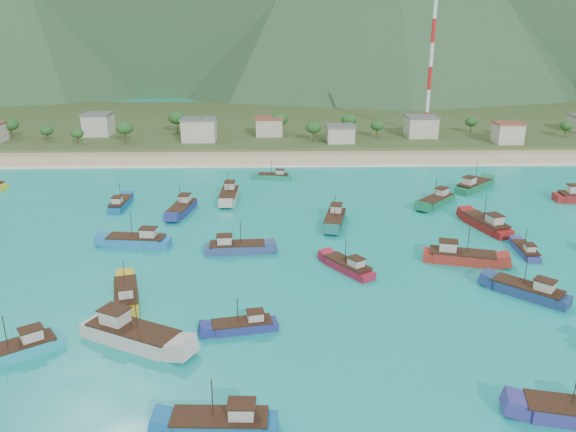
{
  "coord_description": "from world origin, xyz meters",
  "views": [
    {
      "loc": [
        -0.05,
        -82.51,
        37.48
      ],
      "look_at": [
        2.36,
        18.0,
        3.0
      ],
      "focal_mm": 35.0,
      "sensor_mm": 36.0,
      "label": 1
    }
  ],
  "objects_px": {
    "radio_tower": "(431,67)",
    "boat_23": "(120,204)",
    "boat_18": "(437,201)",
    "boat_22": "(229,196)",
    "boat_25": "(236,248)",
    "boat_3": "(182,209)",
    "boat_30": "(486,225)",
    "boat_5": "(529,292)",
    "boat_0": "(132,335)",
    "boat_21": "(461,257)",
    "boat_9": "(138,241)",
    "boat_12": "(473,186)",
    "boat_13": "(16,351)",
    "boat_26": "(274,177)",
    "boat_2": "(126,296)",
    "boat_14": "(335,220)",
    "boat_7": "(243,327)",
    "boat_10": "(222,424)",
    "boat_33": "(525,251)",
    "boat_29": "(348,267)"
  },
  "relations": [
    {
      "from": "radio_tower",
      "to": "boat_30",
      "type": "distance_m",
      "value": 93.5
    },
    {
      "from": "boat_23",
      "to": "boat_26",
      "type": "bearing_deg",
      "value": 35.95
    },
    {
      "from": "boat_23",
      "to": "boat_3",
      "type": "bearing_deg",
      "value": -13.92
    },
    {
      "from": "boat_7",
      "to": "boat_9",
      "type": "relative_size",
      "value": 0.77
    },
    {
      "from": "boat_21",
      "to": "boat_23",
      "type": "distance_m",
      "value": 71.25
    },
    {
      "from": "boat_9",
      "to": "boat_30",
      "type": "distance_m",
      "value": 65.58
    },
    {
      "from": "boat_18",
      "to": "boat_23",
      "type": "distance_m",
      "value": 68.76
    },
    {
      "from": "boat_0",
      "to": "boat_29",
      "type": "height_order",
      "value": "boat_0"
    },
    {
      "from": "boat_0",
      "to": "boat_22",
      "type": "distance_m",
      "value": 60.52
    },
    {
      "from": "boat_30",
      "to": "boat_10",
      "type": "bearing_deg",
      "value": -145.77
    },
    {
      "from": "boat_3",
      "to": "boat_10",
      "type": "bearing_deg",
      "value": 111.97
    },
    {
      "from": "boat_9",
      "to": "boat_10",
      "type": "relative_size",
      "value": 1.09
    },
    {
      "from": "boat_7",
      "to": "boat_26",
      "type": "relative_size",
      "value": 1.03
    },
    {
      "from": "boat_12",
      "to": "boat_5",
      "type": "bearing_deg",
      "value": -54.64
    },
    {
      "from": "boat_21",
      "to": "boat_12",
      "type": "bearing_deg",
      "value": 174.55
    },
    {
      "from": "radio_tower",
      "to": "boat_23",
      "type": "xyz_separation_m",
      "value": [
        -85.29,
        -74.52,
        -23.46
      ]
    },
    {
      "from": "boat_18",
      "to": "boat_26",
      "type": "height_order",
      "value": "boat_18"
    },
    {
      "from": "boat_14",
      "to": "boat_25",
      "type": "height_order",
      "value": "boat_14"
    },
    {
      "from": "boat_0",
      "to": "boat_33",
      "type": "xyz_separation_m",
      "value": [
        60.8,
        26.93,
        -0.57
      ]
    },
    {
      "from": "boat_2",
      "to": "boat_26",
      "type": "height_order",
      "value": "boat_2"
    },
    {
      "from": "boat_13",
      "to": "boat_21",
      "type": "bearing_deg",
      "value": -101.89
    },
    {
      "from": "boat_9",
      "to": "boat_23",
      "type": "distance_m",
      "value": 24.13
    },
    {
      "from": "boat_21",
      "to": "boat_22",
      "type": "bearing_deg",
      "value": -115.81
    },
    {
      "from": "radio_tower",
      "to": "boat_10",
      "type": "distance_m",
      "value": 158.08
    },
    {
      "from": "boat_7",
      "to": "boat_25",
      "type": "relative_size",
      "value": 0.83
    },
    {
      "from": "boat_18",
      "to": "boat_22",
      "type": "height_order",
      "value": "boat_22"
    },
    {
      "from": "boat_5",
      "to": "boat_3",
      "type": "bearing_deg",
      "value": 98.21
    },
    {
      "from": "boat_5",
      "to": "boat_7",
      "type": "distance_m",
      "value": 41.75
    },
    {
      "from": "boat_25",
      "to": "boat_3",
      "type": "bearing_deg",
      "value": -154.05
    },
    {
      "from": "boat_9",
      "to": "boat_25",
      "type": "distance_m",
      "value": 18.06
    },
    {
      "from": "boat_0",
      "to": "boat_26",
      "type": "xyz_separation_m",
      "value": [
        17.6,
        77.6,
        -0.53
      ]
    },
    {
      "from": "boat_25",
      "to": "boat_30",
      "type": "xyz_separation_m",
      "value": [
        47.47,
        10.53,
        0.15
      ]
    },
    {
      "from": "boat_13",
      "to": "boat_30",
      "type": "height_order",
      "value": "boat_30"
    },
    {
      "from": "boat_3",
      "to": "boat_14",
      "type": "bearing_deg",
      "value": 176.14
    },
    {
      "from": "boat_14",
      "to": "boat_26",
      "type": "distance_m",
      "value": 36.44
    },
    {
      "from": "boat_22",
      "to": "boat_25",
      "type": "bearing_deg",
      "value": 98.4
    },
    {
      "from": "boat_13",
      "to": "boat_26",
      "type": "bearing_deg",
      "value": -55.94
    },
    {
      "from": "boat_13",
      "to": "boat_23",
      "type": "height_order",
      "value": "boat_13"
    },
    {
      "from": "boat_12",
      "to": "boat_33",
      "type": "distance_m",
      "value": 39.41
    },
    {
      "from": "boat_30",
      "to": "boat_18",
      "type": "bearing_deg",
      "value": 92.67
    },
    {
      "from": "boat_23",
      "to": "boat_18",
      "type": "bearing_deg",
      "value": 1.59
    },
    {
      "from": "boat_26",
      "to": "boat_29",
      "type": "relative_size",
      "value": 0.91
    },
    {
      "from": "boat_21",
      "to": "boat_33",
      "type": "height_order",
      "value": "boat_21"
    },
    {
      "from": "boat_7",
      "to": "boat_30",
      "type": "relative_size",
      "value": 0.72
    },
    {
      "from": "boat_5",
      "to": "boat_7",
      "type": "bearing_deg",
      "value": 145.26
    },
    {
      "from": "boat_25",
      "to": "boat_12",
      "type": "bearing_deg",
      "value": 120.59
    },
    {
      "from": "boat_3",
      "to": "boat_7",
      "type": "height_order",
      "value": "boat_3"
    },
    {
      "from": "boat_23",
      "to": "boat_7",
      "type": "bearing_deg",
      "value": -59.32
    },
    {
      "from": "boat_13",
      "to": "boat_18",
      "type": "xyz_separation_m",
      "value": [
        66.19,
        57.7,
        0.1
      ]
    },
    {
      "from": "boat_2",
      "to": "boat_22",
      "type": "relative_size",
      "value": 0.94
    }
  ]
}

